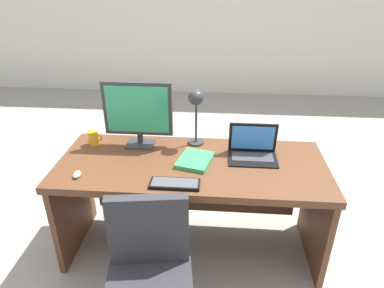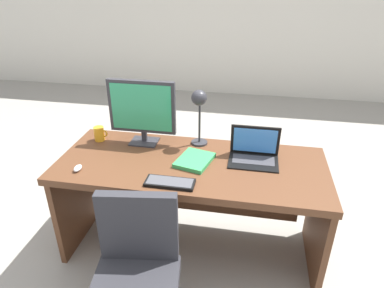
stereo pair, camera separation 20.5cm
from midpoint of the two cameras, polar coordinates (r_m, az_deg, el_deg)
ground at (r=3.98m, az=5.31°, el=-1.69°), size 12.00×12.00×0.00m
back_wall at (r=5.71m, az=8.34°, el=21.88°), size 10.00×0.10×2.80m
desk at (r=2.44m, az=2.44°, el=-6.51°), size 1.80×0.75×0.76m
monitor at (r=2.46m, az=-5.95°, el=5.77°), size 0.49×0.16×0.48m
laptop at (r=2.38m, az=12.75°, el=-0.94°), size 0.33×0.24×0.23m
keyboard at (r=2.08m, az=-0.86°, el=-6.50°), size 0.30×0.12×0.02m
mouse at (r=2.29m, az=-16.04°, el=-3.95°), size 0.04×0.08×0.03m
desk_lamp at (r=2.40m, az=3.66°, el=6.38°), size 0.12×0.15×0.42m
book at (r=2.30m, az=2.99°, el=-2.76°), size 0.26×0.30×0.03m
coffee_mug at (r=2.64m, az=-12.98°, el=1.63°), size 0.11×0.08×0.11m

